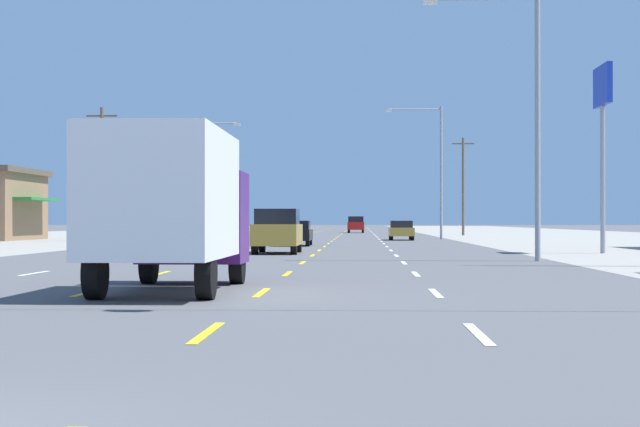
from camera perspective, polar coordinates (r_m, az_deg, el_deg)
ground_plane at (r=72.58m, az=-0.76°, el=-1.55°), size 572.00×572.00×0.00m
lane_markings at (r=111.04m, az=0.26°, el=-1.15°), size 10.64×227.60×0.01m
box_truck_center_turn_nearest at (r=21.61m, az=-8.11°, el=0.61°), size 2.40×7.20×3.23m
suv_center_turn_near at (r=46.48m, az=-2.34°, el=-0.93°), size 1.98×4.90×1.98m
sedan_center_turn_mid at (r=60.61m, az=-1.33°, el=-1.06°), size 1.80×4.50×1.46m
sedan_far_right_midfar at (r=78.72m, az=4.46°, el=-0.91°), size 1.80×4.50×1.46m
suv_inner_right_far at (r=125.67m, az=1.97°, el=-0.59°), size 1.98×4.90×1.98m
pole_sign_right_row_1 at (r=48.45m, az=15.17°, el=5.71°), size 0.24×2.77×8.38m
streetlight_right_row_0 at (r=38.60m, az=11.16°, el=5.86°), size 4.22×0.26×9.75m
streetlight_left_row_1 at (r=83.64m, az=-7.04°, el=2.40°), size 4.48×0.26×9.45m
streetlight_right_row_1 at (r=82.80m, az=6.33°, el=2.81°), size 4.50×0.26×10.51m
utility_pole_left_row_1 at (r=75.31m, az=-11.82°, el=2.25°), size 2.20×0.26×9.47m
utility_pole_right_row_2 at (r=104.83m, az=7.82°, el=1.58°), size 2.20×0.26×9.73m
utility_pole_left_row_3 at (r=132.31m, az=-5.82°, el=0.86°), size 2.20×0.26×8.32m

